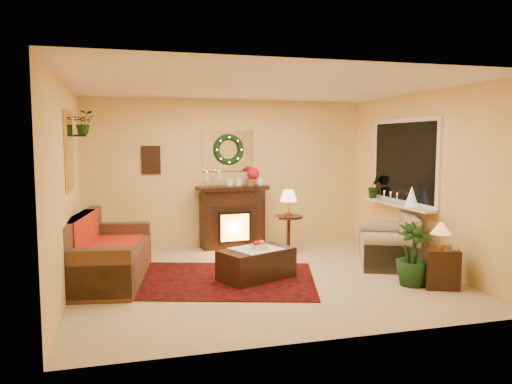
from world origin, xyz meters
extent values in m
plane|color=beige|center=(0.00, 0.00, 0.00)|extent=(5.00, 5.00, 0.00)
plane|color=white|center=(0.00, 0.00, 2.60)|extent=(5.00, 5.00, 0.00)
plane|color=#EFD88C|center=(0.00, 2.25, 1.30)|extent=(5.00, 5.00, 0.00)
plane|color=#EFD88C|center=(0.00, -2.25, 1.30)|extent=(5.00, 5.00, 0.00)
plane|color=#EFD88C|center=(-2.50, 0.00, 1.30)|extent=(4.50, 4.50, 0.00)
plane|color=#EFD88C|center=(2.50, 0.00, 1.30)|extent=(4.50, 4.50, 0.00)
cube|color=#680A0B|center=(-0.56, 0.01, 0.01)|extent=(2.89, 2.47, 0.01)
cube|color=#4D2C24|center=(-2.04, 0.43, 0.43)|extent=(1.23, 2.17, 0.88)
cube|color=red|center=(-2.05, 0.60, 0.46)|extent=(0.80, 1.30, 0.02)
cube|color=black|center=(0.03, 2.04, 0.55)|extent=(1.14, 0.47, 1.02)
sphere|color=red|center=(0.40, 2.03, 1.30)|extent=(0.22, 0.22, 0.22)
cylinder|color=silver|center=(-0.42, 2.02, 1.26)|extent=(0.06, 0.06, 0.17)
cylinder|color=white|center=(-0.21, 2.05, 1.26)|extent=(0.06, 0.06, 0.17)
cube|color=white|center=(0.00, 2.23, 1.70)|extent=(0.92, 0.02, 0.72)
torus|color=#194719|center=(0.00, 2.19, 1.72)|extent=(0.55, 0.11, 0.55)
cube|color=#381E11|center=(-1.35, 2.23, 1.55)|extent=(0.32, 0.03, 0.48)
cube|color=gold|center=(-2.48, 0.30, 1.75)|extent=(0.03, 0.84, 1.00)
imported|color=#194719|center=(-2.34, 1.05, 1.97)|extent=(0.33, 0.28, 0.36)
cube|color=tan|center=(2.06, 0.27, 0.42)|extent=(1.24, 1.53, 0.77)
cube|color=white|center=(2.48, 0.55, 1.55)|extent=(0.03, 1.86, 1.36)
cube|color=black|center=(2.47, 0.55, 1.55)|extent=(0.02, 1.70, 1.22)
cube|color=white|center=(2.38, 0.55, 0.87)|extent=(0.22, 1.86, 0.04)
cone|color=white|center=(2.36, 0.12, 1.04)|extent=(0.21, 0.21, 0.31)
imported|color=#1D371A|center=(2.36, 1.26, 1.08)|extent=(0.29, 0.23, 0.52)
cylinder|color=black|center=(0.85, 1.41, 0.33)|extent=(0.51, 0.51, 0.62)
cone|color=#FFDCB5|center=(0.85, 1.42, 0.88)|extent=(0.29, 0.29, 0.45)
cube|color=black|center=(2.09, -1.03, 0.27)|extent=(0.54, 0.54, 0.51)
cone|color=orange|center=(2.05, -1.05, 0.74)|extent=(0.26, 0.26, 0.38)
cube|color=black|center=(-0.11, -0.06, 0.21)|extent=(1.13, 0.90, 0.42)
cylinder|color=beige|center=(-0.07, -0.07, 0.45)|extent=(0.26, 0.26, 0.06)
imported|color=#1A381F|center=(1.78, -0.87, 0.45)|extent=(1.49, 1.49, 2.43)
camera|label=1|loc=(-1.85, -6.46, 1.88)|focal=35.00mm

